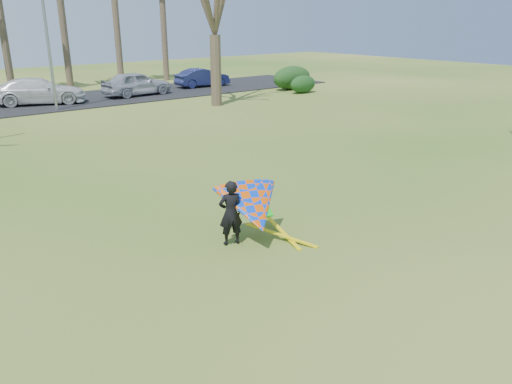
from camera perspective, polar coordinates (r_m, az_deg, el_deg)
ground at (r=10.54m, az=6.95°, el=-8.46°), size 100.00×100.00×0.00m
parking_strip at (r=32.48m, az=-26.84°, el=8.64°), size 46.00×7.00×0.06m
streetlight at (r=29.78m, az=-22.59°, el=17.08°), size 2.28×0.18×8.00m
hedge_near at (r=36.78m, az=4.15°, el=12.89°), size 3.32×1.50×1.66m
hedge_far at (r=35.06m, az=5.39°, el=12.16°), size 2.14×1.01×1.19m
car_3 at (r=32.59m, az=-23.58°, el=10.53°), size 5.62×3.78×1.51m
car_4 at (r=34.29m, az=-13.51°, el=11.97°), size 4.66×2.18×1.54m
car_5 at (r=38.03m, az=-6.15°, el=12.88°), size 4.10×1.66×1.32m
kite_flyer at (r=11.20m, az=-0.51°, el=-1.85°), size 2.13×2.39×2.02m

